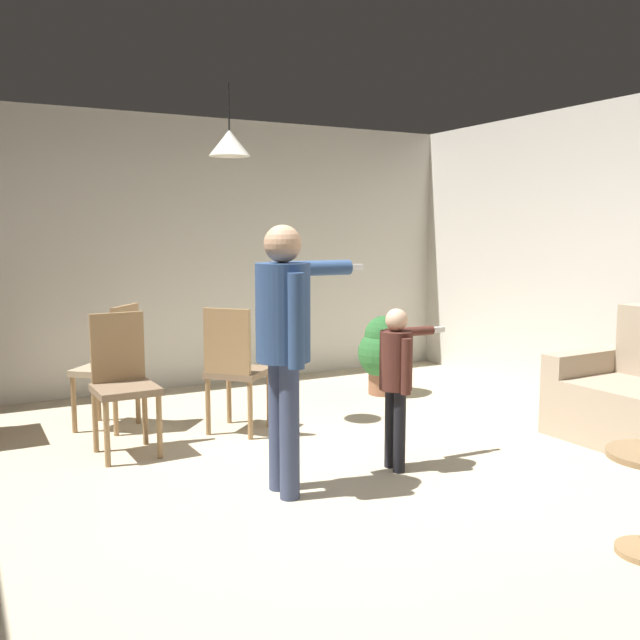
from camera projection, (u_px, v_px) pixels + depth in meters
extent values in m
plane|color=beige|center=(317.00, 488.00, 4.32)|extent=(7.68, 7.68, 0.00)
cube|color=beige|center=(168.00, 254.00, 6.95)|extent=(6.40, 0.10, 2.70)
cube|color=tan|center=(585.00, 389.00, 5.61)|extent=(0.86, 0.22, 0.63)
cylinder|color=#99754C|center=(611.00, 419.00, 5.80)|extent=(0.05, 0.05, 0.06)
cylinder|color=#99754C|center=(557.00, 430.00, 5.47)|extent=(0.05, 0.05, 0.06)
cylinder|color=#384260|center=(278.00, 424.00, 4.26)|extent=(0.12, 0.12, 0.82)
cylinder|color=#384260|center=(290.00, 432.00, 4.11)|extent=(0.12, 0.12, 0.82)
cylinder|color=navy|center=(283.00, 312.00, 4.10)|extent=(0.32, 0.32, 0.58)
sphere|color=tan|center=(283.00, 244.00, 4.05)|extent=(0.22, 0.22, 0.22)
cylinder|color=navy|center=(311.00, 268.00, 4.35)|extent=(0.55, 0.11, 0.10)
cube|color=white|center=(353.00, 267.00, 4.49)|extent=(0.13, 0.04, 0.04)
cylinder|color=navy|center=(296.00, 321.00, 3.93)|extent=(0.10, 0.10, 0.55)
cylinder|color=black|center=(391.00, 427.00, 4.68)|extent=(0.08, 0.08, 0.55)
cylinder|color=black|center=(400.00, 432.00, 4.58)|extent=(0.08, 0.08, 0.55)
cylinder|color=#4C261E|center=(396.00, 360.00, 4.57)|extent=(0.22, 0.22, 0.39)
sphere|color=#D8AD8C|center=(397.00, 320.00, 4.54)|extent=(0.15, 0.15, 0.15)
cylinder|color=#4C261E|center=(410.00, 332.00, 4.74)|extent=(0.37, 0.08, 0.06)
cube|color=white|center=(436.00, 330.00, 4.83)|extent=(0.13, 0.04, 0.04)
cylinder|color=#4C261E|center=(406.00, 367.00, 4.46)|extent=(0.06, 0.06, 0.36)
cylinder|color=#99754C|center=(208.00, 407.00, 5.42)|extent=(0.04, 0.04, 0.45)
cylinder|color=#99754C|center=(250.00, 411.00, 5.30)|extent=(0.04, 0.04, 0.45)
cylinder|color=#99754C|center=(229.00, 396.00, 5.76)|extent=(0.04, 0.04, 0.45)
cylinder|color=#99754C|center=(269.00, 400.00, 5.64)|extent=(0.04, 0.04, 0.45)
cube|color=#7F664C|center=(239.00, 372.00, 5.50)|extent=(0.59, 0.59, 0.05)
cube|color=#99754C|center=(227.00, 341.00, 5.29)|extent=(0.29, 0.30, 0.50)
cylinder|color=#99754C|center=(115.00, 407.00, 5.40)|extent=(0.04, 0.04, 0.45)
cylinder|color=#99754C|center=(138.00, 397.00, 5.74)|extent=(0.04, 0.04, 0.45)
cylinder|color=#99754C|center=(74.00, 405.00, 5.48)|extent=(0.04, 0.04, 0.45)
cylinder|color=#99754C|center=(98.00, 394.00, 5.83)|extent=(0.04, 0.04, 0.45)
cube|color=tan|center=(105.00, 370.00, 5.58)|extent=(0.59, 0.59, 0.05)
cube|color=#99754C|center=(126.00, 337.00, 5.50)|extent=(0.28, 0.31, 0.50)
cylinder|color=#99754C|center=(145.00, 415.00, 5.17)|extent=(0.04, 0.04, 0.45)
cylinder|color=#99754C|center=(95.00, 422.00, 5.00)|extent=(0.04, 0.04, 0.45)
cylinder|color=#99754C|center=(159.00, 427.00, 4.86)|extent=(0.04, 0.04, 0.45)
cylinder|color=#99754C|center=(107.00, 434.00, 4.69)|extent=(0.04, 0.04, 0.45)
cube|color=#7F664C|center=(126.00, 390.00, 4.90)|extent=(0.43, 0.43, 0.05)
cube|color=#99754C|center=(118.00, 347.00, 5.03)|extent=(0.38, 0.05, 0.50)
cylinder|color=brown|center=(383.00, 382.00, 6.79)|extent=(0.29, 0.29, 0.23)
sphere|color=#2D6B33|center=(384.00, 353.00, 6.76)|extent=(0.50, 0.50, 0.50)
sphere|color=#2D6B33|center=(384.00, 335.00, 6.73)|extent=(0.37, 0.37, 0.37)
cone|color=silver|center=(229.00, 143.00, 5.35)|extent=(0.32, 0.32, 0.20)
cylinder|color=black|center=(229.00, 107.00, 5.32)|extent=(0.01, 0.01, 0.36)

